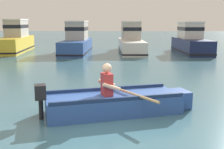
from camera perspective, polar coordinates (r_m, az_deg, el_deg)
ground_plane at (r=5.68m, az=-2.29°, el=-11.45°), size 120.00×120.00×0.00m
rowboat_with_person at (r=6.76m, az=0.80°, el=-5.57°), size 3.66×2.00×1.19m
moored_boat_yellow at (r=21.77m, az=-18.66°, el=6.64°), size 2.18×5.97×2.31m
moored_boat_blue at (r=19.76m, az=-7.07°, el=6.61°), size 1.69×5.48×2.18m
moored_boat_white at (r=20.18m, az=3.84°, el=6.72°), size 1.90×5.95×2.16m
moored_boat_navy at (r=20.44m, az=15.47°, el=6.41°), size 1.90×5.27×2.13m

